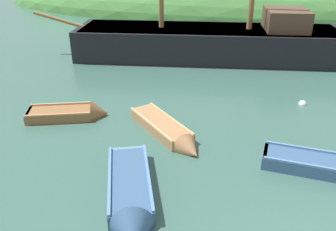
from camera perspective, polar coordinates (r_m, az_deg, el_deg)
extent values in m
ellipsoid|color=#477F3D|center=(40.57, 10.57, 17.58)|extent=(50.04, 23.86, 10.40)
cube|color=black|center=(20.65, 6.48, 10.61)|extent=(15.13, 4.97, 2.51)
cube|color=#997A51|center=(20.35, 6.66, 13.87)|extent=(14.51, 4.63, 0.10)
cylinder|color=olive|center=(21.87, -17.35, 14.71)|extent=(2.96, 0.45, 0.97)
cube|color=#4C3828|center=(20.74, 18.71, 14.64)|extent=(2.41, 2.80, 1.10)
cube|color=brown|center=(14.02, -17.21, 0.06)|extent=(2.60, 1.68, 0.46)
cone|color=brown|center=(13.79, -11.07, 0.36)|extent=(0.87, 1.13, 1.00)
cube|color=#AE7B4F|center=(14.27, -21.78, 0.08)|extent=(0.38, 0.94, 0.32)
cube|color=#AE7B4F|center=(13.87, -15.61, 0.76)|extent=(0.44, 0.98, 0.05)
cube|color=#AE7B4F|center=(14.04, -18.98, 0.59)|extent=(0.44, 0.98, 0.05)
cube|color=#AE7B4F|center=(13.48, -17.69, 0.12)|extent=(2.28, 0.74, 0.07)
cube|color=#AE7B4F|center=(14.34, -17.04, 1.84)|extent=(2.28, 0.74, 0.07)
cube|color=#9E7047|center=(12.56, -1.24, -1.88)|extent=(2.68, 2.84, 0.45)
cone|color=#9E7047|center=(11.21, 3.66, -5.74)|extent=(1.13, 1.12, 0.87)
cube|color=tan|center=(13.66, -4.34, 0.84)|extent=(0.69, 0.64, 0.31)
cube|color=tan|center=(12.09, 0.03, -2.20)|extent=(0.74, 0.70, 0.05)
cube|color=tan|center=(12.88, -2.44, -0.29)|extent=(0.74, 0.70, 0.05)
cube|color=tan|center=(12.26, -2.92, -1.32)|extent=(2.02, 2.23, 0.07)
cube|color=tan|center=(12.63, 0.38, -0.39)|extent=(2.02, 2.23, 0.07)
cube|color=#335175|center=(9.80, -6.32, -11.06)|extent=(2.01, 3.26, 0.50)
cube|color=#4F75A1|center=(10.97, -6.62, -6.05)|extent=(1.00, 0.42, 0.35)
cube|color=#4F75A1|center=(9.26, -6.25, -12.14)|extent=(1.04, 0.49, 0.05)
cube|color=#4F75A1|center=(10.12, -6.48, -8.36)|extent=(1.04, 0.49, 0.05)
cube|color=#4F75A1|center=(9.65, -9.53, -9.91)|extent=(1.00, 2.88, 0.07)
cube|color=#4F75A1|center=(9.65, -3.27, -9.53)|extent=(1.00, 2.88, 0.07)
cube|color=#335175|center=(11.27, 21.71, -7.47)|extent=(2.67, 1.38, 0.51)
cube|color=#4F75A1|center=(11.18, 15.53, -6.28)|extent=(0.25, 0.92, 0.35)
cube|color=#4F75A1|center=(11.23, 24.14, -6.95)|extent=(0.32, 0.94, 0.05)
cube|color=#4F75A1|center=(11.14, 19.60, -6.34)|extent=(0.32, 0.94, 0.05)
cube|color=#4F75A1|center=(10.73, 22.01, -7.55)|extent=(2.48, 0.45, 0.07)
cube|color=#4F75A1|center=(11.53, 21.91, -5.06)|extent=(2.48, 0.45, 0.07)
sphere|color=white|center=(15.60, 21.11, 1.74)|extent=(0.32, 0.32, 0.32)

